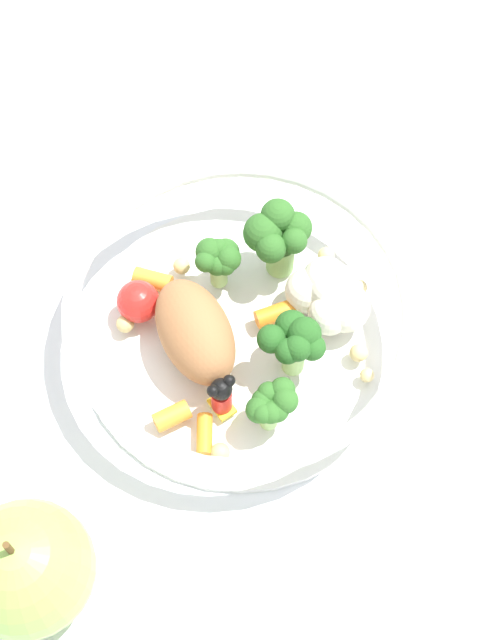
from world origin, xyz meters
TOP-DOWN VIEW (x-y plane):
  - ground_plane at (0.00, 0.00)m, footprint 2.40×2.40m
  - food_container at (0.02, 0.01)m, footprint 0.22×0.22m
  - loose_apple at (-0.11, 0.16)m, footprint 0.08×0.08m

SIDE VIEW (x-z plane):
  - ground_plane at x=0.00m, z-range 0.00..0.00m
  - food_container at x=0.02m, z-range 0.00..0.06m
  - loose_apple at x=-0.11m, z-range -0.01..0.08m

